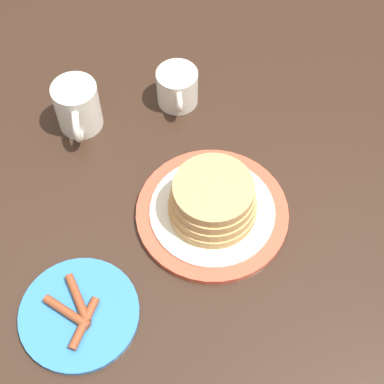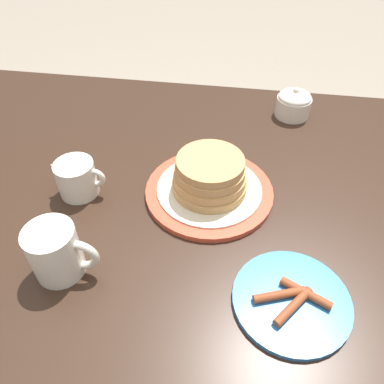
% 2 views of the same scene
% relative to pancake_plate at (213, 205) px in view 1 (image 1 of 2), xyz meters
% --- Properties ---
extents(ground_plane, '(8.00, 8.00, 0.00)m').
position_rel_pancake_plate_xyz_m(ground_plane, '(-0.06, -0.02, -0.78)').
color(ground_plane, gray).
extents(dining_table, '(1.41, 0.97, 0.74)m').
position_rel_pancake_plate_xyz_m(dining_table, '(-0.06, -0.02, -0.14)').
color(dining_table, '#332116').
rests_on(dining_table, ground_plane).
extents(pancake_plate, '(0.26, 0.26, 0.09)m').
position_rel_pancake_plate_xyz_m(pancake_plate, '(0.00, 0.00, 0.00)').
color(pancake_plate, '#DB5138').
rests_on(pancake_plate, dining_table).
extents(side_plate_bacon, '(0.19, 0.19, 0.02)m').
position_rel_pancake_plate_xyz_m(side_plate_bacon, '(0.16, -0.23, -0.03)').
color(side_plate_bacon, '#337AC6').
rests_on(side_plate_bacon, dining_table).
extents(coffee_mug, '(0.12, 0.08, 0.10)m').
position_rel_pancake_plate_xyz_m(coffee_mug, '(-0.23, -0.23, 0.02)').
color(coffee_mug, silver).
rests_on(coffee_mug, dining_table).
extents(creamer_pitcher, '(0.12, 0.08, 0.09)m').
position_rel_pancake_plate_xyz_m(creamer_pitcher, '(-0.27, -0.04, 0.01)').
color(creamer_pitcher, silver).
rests_on(creamer_pitcher, dining_table).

